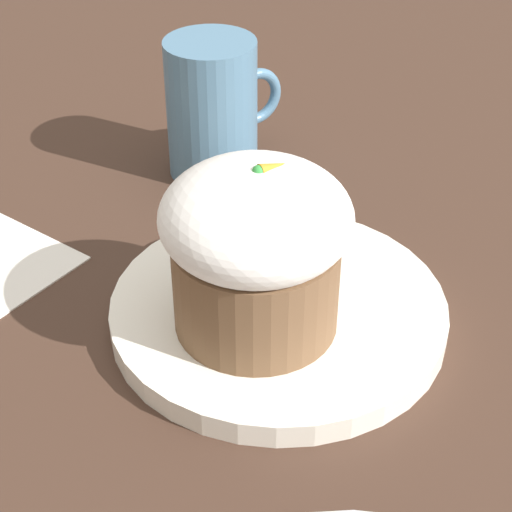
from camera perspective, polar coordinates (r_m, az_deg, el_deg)
name	(u,v)px	position (r m, az deg, el deg)	size (l,w,h in m)	color
ground_plane	(278,321)	(0.54, 1.48, -4.33)	(4.00, 4.00, 0.00)	#3D281E
dessert_plate	(278,311)	(0.53, 1.50, -3.69)	(0.21, 0.21, 0.02)	white
carrot_cake	(256,247)	(0.48, 0.00, 0.61)	(0.11, 0.11, 0.11)	brown
spoon	(250,290)	(0.53, -0.39, -2.25)	(0.11, 0.09, 0.01)	silver
coffee_cup	(213,108)	(0.67, -2.86, 9.81)	(0.10, 0.07, 0.11)	teal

